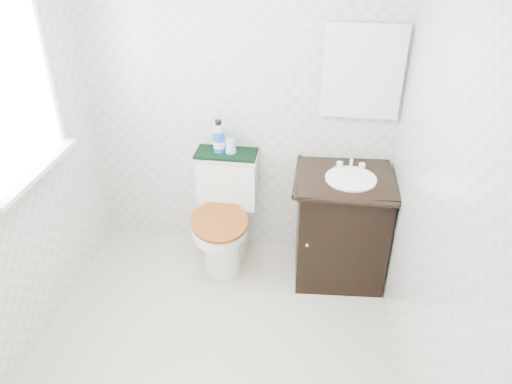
% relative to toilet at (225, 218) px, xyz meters
% --- Properties ---
extents(floor, '(2.40, 2.40, 0.00)m').
position_rel_toilet_xyz_m(floor, '(0.08, -0.97, -0.37)').
color(floor, beige).
rests_on(floor, ground).
extents(wall_back, '(2.40, 0.00, 2.40)m').
position_rel_toilet_xyz_m(wall_back, '(0.08, 0.23, 0.83)').
color(wall_back, silver).
rests_on(wall_back, ground).
extents(wall_right, '(0.00, 2.40, 2.40)m').
position_rel_toilet_xyz_m(wall_right, '(1.18, -0.97, 0.83)').
color(wall_right, silver).
rests_on(wall_right, ground).
extents(window, '(0.02, 0.70, 0.90)m').
position_rel_toilet_xyz_m(window, '(-0.99, -0.72, 1.18)').
color(window, white).
rests_on(window, wall_left).
extents(mirror, '(0.50, 0.02, 0.60)m').
position_rel_toilet_xyz_m(mirror, '(0.90, 0.21, 1.08)').
color(mirror, silver).
rests_on(mirror, wall_back).
extents(toilet, '(0.49, 0.68, 0.83)m').
position_rel_toilet_xyz_m(toilet, '(0.00, 0.00, 0.00)').
color(toilet, white).
rests_on(toilet, floor).
extents(vanity, '(0.69, 0.60, 0.92)m').
position_rel_toilet_xyz_m(vanity, '(0.85, -0.06, 0.07)').
color(vanity, black).
rests_on(vanity, floor).
extents(trash_bin, '(0.19, 0.15, 0.27)m').
position_rel_toilet_xyz_m(trash_bin, '(0.03, 0.13, -0.22)').
color(trash_bin, silver).
rests_on(trash_bin, floor).
extents(towel, '(0.44, 0.22, 0.02)m').
position_rel_toilet_xyz_m(towel, '(-0.00, 0.12, 0.48)').
color(towel, black).
rests_on(towel, toilet).
extents(mouthwash_bottle, '(0.08, 0.08, 0.24)m').
position_rel_toilet_xyz_m(mouthwash_bottle, '(-0.05, 0.14, 0.60)').
color(mouthwash_bottle, blue).
rests_on(mouthwash_bottle, towel).
extents(cup, '(0.08, 0.08, 0.10)m').
position_rel_toilet_xyz_m(cup, '(0.03, 0.13, 0.54)').
color(cup, '#8DC5E8').
rests_on(cup, towel).
extents(soap_bar, '(0.07, 0.05, 0.02)m').
position_rel_toilet_xyz_m(soap_bar, '(0.80, 0.05, 0.47)').
color(soap_bar, '#197578').
rests_on(soap_bar, vanity).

